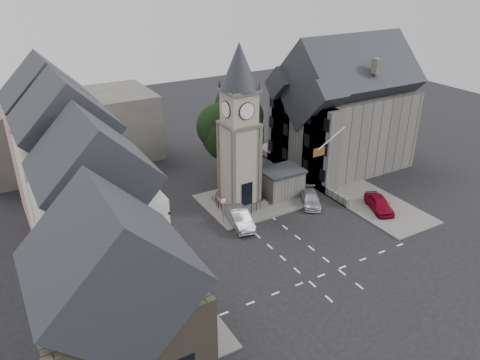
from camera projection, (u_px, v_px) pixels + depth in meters
ground at (284, 242)px, 41.59m from camera, size 120.00×120.00×0.00m
pavement_west at (126, 248)px, 40.63m from camera, size 6.00×30.00×0.14m
pavement_east at (331, 179)px, 53.21m from camera, size 6.00×26.00×0.14m
central_island at (252, 201)px, 48.49m from camera, size 10.00×8.00×0.16m
road_markings at (323, 275)px, 37.29m from camera, size 20.00×8.00×0.01m
clock_tower at (239, 130)px, 44.33m from camera, size 4.86×4.86×16.25m
stone_shelter at (281, 183)px, 48.95m from camera, size 4.30×3.30×3.08m
town_tree at (232, 123)px, 49.64m from camera, size 7.20×7.20×10.80m
warning_sign_post at (223, 205)px, 43.53m from camera, size 0.70×0.19×2.85m
terrace_pink at (56, 148)px, 44.29m from camera, size 8.10×7.60×12.80m
terrace_cream at (74, 179)px, 38.03m from camera, size 8.10×7.60×12.80m
terrace_tudor at (101, 228)px, 31.95m from camera, size 8.10×7.60×12.00m
building_sw_stone at (120, 326)px, 24.60m from camera, size 8.60×7.60×10.40m
backdrop_west at (71, 130)px, 56.36m from camera, size 20.00×10.00×8.00m
east_building at (342, 115)px, 54.50m from camera, size 14.40×11.40×12.60m
east_boundary_wall at (300, 175)px, 53.35m from camera, size 0.40×16.00×0.90m
flagpole at (331, 139)px, 45.30m from camera, size 3.68×0.10×2.74m
car_west_blue at (158, 271)px, 36.78m from camera, size 3.67×3.44×1.23m
car_west_silver at (151, 260)px, 37.93m from camera, size 4.24×2.64×1.32m
car_west_grey at (144, 249)px, 39.37m from camera, size 5.19×2.47×1.43m
car_island_silver at (239, 218)px, 43.87m from camera, size 2.45×4.95×1.56m
car_island_east at (310, 199)px, 47.71m from camera, size 3.58×4.56×1.23m
car_east_red at (379, 204)px, 46.49m from camera, size 3.26×4.74×1.50m
pedestrian at (338, 179)px, 51.21m from camera, size 0.74×0.53×1.91m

